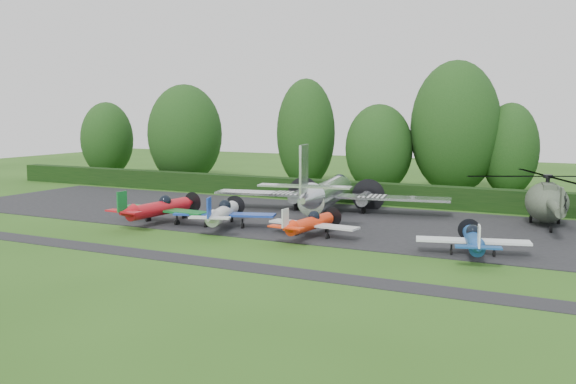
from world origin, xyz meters
The scene contains 17 objects.
ground centered at (0.00, 0.00, 0.00)m, with size 160.00×160.00×0.00m, color #264C15.
apron centered at (0.00, 10.00, 0.00)m, with size 70.00×18.00×0.01m, color black.
taxiway_verge centered at (0.00, -6.00, 0.00)m, with size 70.00×2.00×0.00m, color black.
hedgerow centered at (0.00, 21.00, 0.00)m, with size 90.00×1.60×2.00m, color black.
transport_plane centered at (-0.95, 12.80, 1.83)m, with size 20.53×15.74×6.58m.
light_plane_red centered at (-10.63, 2.77, 1.28)m, with size 7.99×8.41×3.07m.
light_plane_white centered at (-5.16, 3.32, 1.23)m, with size 7.66×8.05×2.94m.
light_plane_orange centered at (2.13, 3.06, 1.06)m, with size 6.65×6.99×2.56m.
light_plane_blue centered at (13.34, 2.29, 1.08)m, with size 6.78×7.12×2.60m.
helicopter centered at (16.26, 15.70, 2.11)m, with size 12.21×14.29×3.93m.
tree_1 centered at (-1.72, 28.89, 4.74)m, with size 7.18×7.18×9.50m.
tree_2 centered at (-29.63, 30.04, 5.66)m, with size 6.16×6.16×11.34m.
tree_3 centered at (-25.64, 27.08, 5.96)m, with size 8.95×8.95×11.93m.
tree_5 centered at (-10.85, 30.00, 6.19)m, with size 6.70×6.70×12.42m.
tree_6 centered at (11.15, 32.65, 4.79)m, with size 5.85×5.85×9.62m.
tree_8 centered at (5.77, 31.40, 7.00)m, with size 9.29×9.29×14.01m.
tree_9 centered at (-39.76, 29.07, 4.94)m, with size 6.89×6.89×9.91m.
Camera 1 is at (20.39, -36.66, 8.85)m, focal length 40.00 mm.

